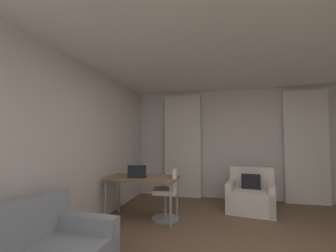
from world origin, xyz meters
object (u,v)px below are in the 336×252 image
armchair (251,197)px  desk_chair (168,197)px  desk (142,180)px  laptop (138,175)px

armchair → desk_chair: bearing=-149.2°
desk_chair → desk: bearing=-171.1°
desk → laptop: size_ratio=3.45×
armchair → desk_chair: desk_chair is taller
armchair → desk: bearing=-153.7°
armchair → desk_chair: 1.72m
desk → laptop: bearing=-121.3°
desk → laptop: laptop is taller
desk → desk_chair: bearing=8.9°
armchair → laptop: 2.29m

